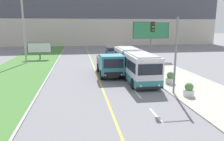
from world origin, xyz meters
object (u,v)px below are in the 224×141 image
city_bus (134,64)px  planter_round_near (189,90)px  dump_truck (110,65)px  planter_round_second (170,78)px  billboard_small (39,48)px  car_distant (111,51)px  billboard_large (151,31)px  utility_pole_far (23,22)px  traffic_light_mast (169,46)px  planter_round_third (156,71)px

city_bus → planter_round_near: city_bus is taller
dump_truck → planter_round_second: dump_truck is taller
dump_truck → billboard_small: size_ratio=1.80×
car_distant → planter_round_near: car_distant is taller
car_distant → billboard_large: billboard_large is taller
utility_pole_far → planter_round_near: bearing=-48.8°
city_bus → planter_round_near: size_ratio=10.66×
traffic_light_mast → planter_round_third: size_ratio=6.02×
billboard_small → planter_round_second: bearing=-50.4°
planter_round_third → planter_round_second: bearing=-88.3°
utility_pole_far → traffic_light_mast: size_ratio=1.93×
planter_round_near → utility_pole_far: bearing=131.2°
dump_truck → planter_round_third: dump_truck is taller
billboard_large → car_distant: bearing=125.0°
city_bus → utility_pole_far: bearing=140.1°
traffic_light_mast → utility_pole_far: bearing=130.0°
dump_truck → utility_pole_far: bearing=136.0°
city_bus → billboard_large: (5.83, 11.63, 3.28)m
dump_truck → billboard_small: (-10.02, 14.50, 0.66)m
billboard_large → utility_pole_far: bearing=179.6°
planter_round_near → billboard_small: bearing=124.1°
billboard_small → car_distant: bearing=18.6°
traffic_light_mast → planter_round_third: 7.89m
city_bus → utility_pole_far: (-14.07, 11.76, 4.70)m
utility_pole_far → planter_round_second: utility_pole_far is taller
city_bus → traffic_light_mast: traffic_light_mast is taller
city_bus → planter_round_near: (2.73, -7.41, -0.97)m
billboard_large → planter_round_second: (-2.98, -15.11, -4.20)m
city_bus → utility_pole_far: 18.93m
billboard_large → traffic_light_mast: bearing=-104.2°
billboard_large → planter_round_near: (-3.10, -19.04, -4.24)m
traffic_light_mast → dump_truck: bearing=118.0°
traffic_light_mast → planter_round_near: (1.49, -0.95, -3.48)m
billboard_large → planter_round_third: size_ratio=5.96×
planter_round_second → planter_round_third: planter_round_second is taller
billboard_large → planter_round_near: 19.76m
planter_round_second → planter_round_third: (-0.12, 3.93, -0.05)m
billboard_small → utility_pole_far: bearing=-114.3°
traffic_light_mast → planter_round_near: traffic_light_mast is taller
utility_pole_far → billboard_large: bearing=-0.4°
traffic_light_mast → planter_round_second: (1.61, 2.98, -3.44)m
car_distant → planter_round_second: car_distant is taller
city_bus → billboard_large: size_ratio=1.83×
city_bus → planter_round_third: size_ratio=10.91×
car_distant → traffic_light_mast: (0.89, -25.92, 3.35)m
utility_pole_far → billboard_large: utility_pole_far is taller
billboard_large → planter_round_second: bearing=-101.1°
planter_round_near → planter_round_third: 7.86m
planter_round_near → planter_round_third: bearing=89.9°
dump_truck → planter_round_second: 6.81m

